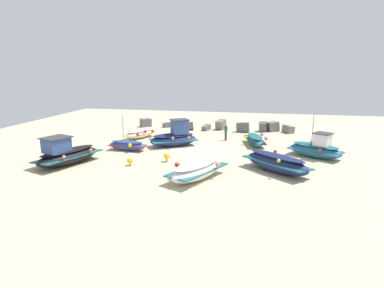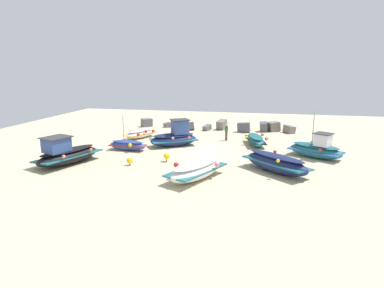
{
  "view_description": "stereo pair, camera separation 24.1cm",
  "coord_description": "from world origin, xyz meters",
  "px_view_note": "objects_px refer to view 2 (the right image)",
  "views": [
    {
      "loc": [
        4.88,
        -27.97,
        7.18
      ],
      "look_at": [
        -0.57,
        -1.66,
        0.9
      ],
      "focal_mm": 30.85,
      "sensor_mm": 36.0,
      "label": 1
    },
    {
      "loc": [
        5.12,
        -27.92,
        7.18
      ],
      "look_at": [
        -0.57,
        -1.66,
        0.9
      ],
      "focal_mm": 30.85,
      "sensor_mm": 36.0,
      "label": 2
    }
  ],
  "objects_px": {
    "fishing_boat_7": "(67,154)",
    "mooring_buoy_0": "(167,156)",
    "fishing_boat_6": "(128,145)",
    "mooring_buoy_1": "(130,161)",
    "fishing_boat_2": "(197,170)",
    "fishing_boat_5": "(255,140)",
    "person_walking": "(226,131)",
    "fishing_boat_1": "(276,163)",
    "fishing_boat_3": "(316,149)",
    "fishing_boat_0": "(140,133)",
    "fishing_boat_4": "(175,137)"
  },
  "relations": [
    {
      "from": "fishing_boat_6",
      "to": "mooring_buoy_1",
      "type": "height_order",
      "value": "fishing_boat_6"
    },
    {
      "from": "mooring_buoy_0",
      "to": "fishing_boat_5",
      "type": "bearing_deg",
      "value": 47.53
    },
    {
      "from": "fishing_boat_6",
      "to": "mooring_buoy_0",
      "type": "relative_size",
      "value": 4.97
    },
    {
      "from": "fishing_boat_0",
      "to": "fishing_boat_4",
      "type": "xyz_separation_m",
      "value": [
        4.44,
        -2.7,
        0.37
      ]
    },
    {
      "from": "mooring_buoy_0",
      "to": "fishing_boat_4",
      "type": "bearing_deg",
      "value": 98.12
    },
    {
      "from": "fishing_boat_5",
      "to": "fishing_boat_7",
      "type": "bearing_deg",
      "value": -67.17
    },
    {
      "from": "fishing_boat_0",
      "to": "fishing_boat_3",
      "type": "distance_m",
      "value": 17.24
    },
    {
      "from": "fishing_boat_0",
      "to": "fishing_boat_3",
      "type": "bearing_deg",
      "value": 101.74
    },
    {
      "from": "fishing_boat_0",
      "to": "fishing_boat_2",
      "type": "bearing_deg",
      "value": 61.95
    },
    {
      "from": "fishing_boat_2",
      "to": "fishing_boat_3",
      "type": "relative_size",
      "value": 1.14
    },
    {
      "from": "fishing_boat_5",
      "to": "person_walking",
      "type": "height_order",
      "value": "person_walking"
    },
    {
      "from": "fishing_boat_2",
      "to": "person_walking",
      "type": "relative_size",
      "value": 3.13
    },
    {
      "from": "fishing_boat_0",
      "to": "person_walking",
      "type": "distance_m",
      "value": 8.9
    },
    {
      "from": "fishing_boat_5",
      "to": "person_walking",
      "type": "relative_size",
      "value": 2.5
    },
    {
      "from": "fishing_boat_2",
      "to": "fishing_boat_4",
      "type": "bearing_deg",
      "value": 49.19
    },
    {
      "from": "person_walking",
      "to": "fishing_boat_7",
      "type": "bearing_deg",
      "value": 1.59
    },
    {
      "from": "fishing_boat_2",
      "to": "mooring_buoy_0",
      "type": "bearing_deg",
      "value": 67.12
    },
    {
      "from": "fishing_boat_4",
      "to": "fishing_boat_1",
      "type": "bearing_deg",
      "value": -67.73
    },
    {
      "from": "fishing_boat_1",
      "to": "fishing_boat_3",
      "type": "xyz_separation_m",
      "value": [
        3.31,
        4.65,
        0.02
      ]
    },
    {
      "from": "fishing_boat_6",
      "to": "mooring_buoy_0",
      "type": "height_order",
      "value": "fishing_boat_6"
    },
    {
      "from": "fishing_boat_2",
      "to": "fishing_boat_6",
      "type": "height_order",
      "value": "fishing_boat_6"
    },
    {
      "from": "fishing_boat_3",
      "to": "fishing_boat_5",
      "type": "height_order",
      "value": "fishing_boat_3"
    },
    {
      "from": "fishing_boat_5",
      "to": "mooring_buoy_0",
      "type": "height_order",
      "value": "fishing_boat_5"
    },
    {
      "from": "fishing_boat_1",
      "to": "fishing_boat_6",
      "type": "bearing_deg",
      "value": -154.91
    },
    {
      "from": "fishing_boat_0",
      "to": "fishing_boat_5",
      "type": "xyz_separation_m",
      "value": [
        11.77,
        -0.72,
        0.03
      ]
    },
    {
      "from": "fishing_boat_1",
      "to": "fishing_boat_6",
      "type": "xyz_separation_m",
      "value": [
        -12.61,
        3.69,
        -0.22
      ]
    },
    {
      "from": "mooring_buoy_1",
      "to": "fishing_boat_2",
      "type": "bearing_deg",
      "value": -19.09
    },
    {
      "from": "fishing_boat_5",
      "to": "mooring_buoy_0",
      "type": "xyz_separation_m",
      "value": [
        -6.59,
        -7.2,
        -0.06
      ]
    },
    {
      "from": "fishing_boat_0",
      "to": "fishing_boat_5",
      "type": "bearing_deg",
      "value": 112.47
    },
    {
      "from": "mooring_buoy_0",
      "to": "mooring_buoy_1",
      "type": "distance_m",
      "value": 2.87
    },
    {
      "from": "fishing_boat_6",
      "to": "fishing_boat_3",
      "type": "bearing_deg",
      "value": 7.6
    },
    {
      "from": "fishing_boat_5",
      "to": "fishing_boat_7",
      "type": "relative_size",
      "value": 0.74
    },
    {
      "from": "fishing_boat_5",
      "to": "fishing_boat_6",
      "type": "distance_m",
      "value": 11.87
    },
    {
      "from": "fishing_boat_0",
      "to": "fishing_boat_2",
      "type": "relative_size",
      "value": 0.77
    },
    {
      "from": "fishing_boat_7",
      "to": "mooring_buoy_1",
      "type": "height_order",
      "value": "fishing_boat_7"
    },
    {
      "from": "fishing_boat_7",
      "to": "mooring_buoy_0",
      "type": "height_order",
      "value": "fishing_boat_7"
    },
    {
      "from": "fishing_boat_6",
      "to": "mooring_buoy_1",
      "type": "xyz_separation_m",
      "value": [
        1.99,
        -4.27,
        -0.11
      ]
    },
    {
      "from": "person_walking",
      "to": "mooring_buoy_0",
      "type": "xyz_separation_m",
      "value": [
        -3.68,
        -8.54,
        -0.52
      ]
    },
    {
      "from": "fishing_boat_2",
      "to": "mooring_buoy_0",
      "type": "xyz_separation_m",
      "value": [
        -3.07,
        3.45,
        -0.17
      ]
    },
    {
      "from": "fishing_boat_0",
      "to": "mooring_buoy_1",
      "type": "bearing_deg",
      "value": 42.29
    },
    {
      "from": "fishing_boat_6",
      "to": "fishing_boat_2",
      "type": "bearing_deg",
      "value": -35.42
    },
    {
      "from": "fishing_boat_3",
      "to": "fishing_boat_4",
      "type": "bearing_deg",
      "value": -155.58
    },
    {
      "from": "fishing_boat_1",
      "to": "fishing_boat_6",
      "type": "relative_size",
      "value": 1.46
    },
    {
      "from": "mooring_buoy_1",
      "to": "fishing_boat_3",
      "type": "bearing_deg",
      "value": 20.58
    },
    {
      "from": "fishing_boat_5",
      "to": "fishing_boat_6",
      "type": "xyz_separation_m",
      "value": [
        -10.99,
        -4.48,
        -0.03
      ]
    },
    {
      "from": "fishing_boat_5",
      "to": "fishing_boat_2",
      "type": "bearing_deg",
      "value": -29.86
    },
    {
      "from": "fishing_boat_3",
      "to": "fishing_boat_4",
      "type": "relative_size",
      "value": 0.97
    },
    {
      "from": "fishing_boat_7",
      "to": "mooring_buoy_1",
      "type": "xyz_separation_m",
      "value": [
        4.78,
        0.69,
        -0.42
      ]
    },
    {
      "from": "mooring_buoy_1",
      "to": "fishing_boat_0",
      "type": "bearing_deg",
      "value": 106.32
    },
    {
      "from": "fishing_boat_0",
      "to": "fishing_boat_1",
      "type": "distance_m",
      "value": 16.08
    }
  ]
}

